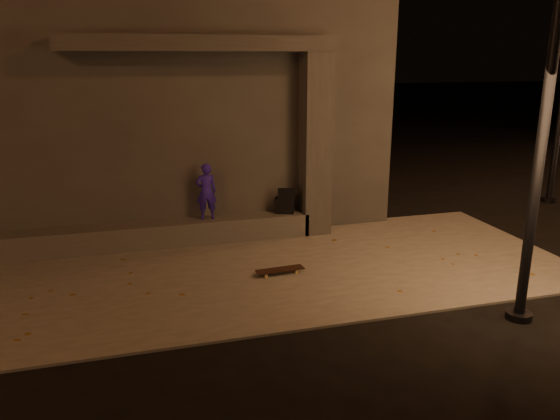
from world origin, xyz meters
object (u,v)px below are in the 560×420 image
object	(u,v)px
skateboard	(280,270)
backpack	(285,204)
column	(315,145)
skateboarder	(206,191)
street_lamp_0	(560,7)

from	to	relation	value
skateboard	backpack	bearing A→B (deg)	67.50
column	skateboard	size ratio (longest dim) A/B	4.35
skateboarder	street_lamp_0	distance (m)	6.55
column	skateboarder	xyz separation A→B (m)	(-2.21, 0.00, -0.80)
column	backpack	distance (m)	1.33
skateboard	street_lamp_0	distance (m)	5.45
column	skateboard	world-z (taller)	column
column	backpack	size ratio (longest dim) A/B	6.73
skateboarder	street_lamp_0	world-z (taller)	street_lamp_0
skateboarder	skateboard	size ratio (longest dim) A/B	1.33
skateboarder	street_lamp_0	xyz separation A→B (m)	(3.72, -4.42, 3.09)
skateboard	street_lamp_0	bearing A→B (deg)	-44.46
skateboarder	backpack	distance (m)	1.62
backpack	skateboarder	bearing A→B (deg)	-159.79
column	street_lamp_0	size ratio (longest dim) A/B	0.49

